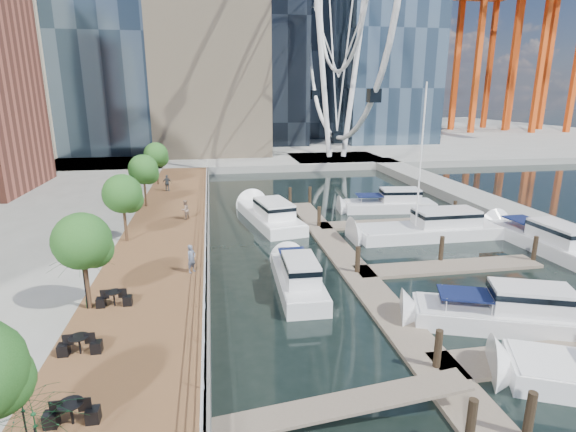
# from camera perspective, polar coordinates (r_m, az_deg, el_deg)

# --- Properties ---
(ground) EXTENTS (520.00, 520.00, 0.00)m
(ground) POSITION_cam_1_polar(r_m,az_deg,el_deg) (20.39, 7.73, -16.55)
(ground) COLOR black
(ground) RESTS_ON ground
(boardwalk) EXTENTS (6.00, 60.00, 1.00)m
(boardwalk) POSITION_cam_1_polar(r_m,az_deg,el_deg) (33.26, -15.33, -3.13)
(boardwalk) COLOR brown
(boardwalk) RESTS_ON ground
(seawall) EXTENTS (0.25, 60.00, 1.00)m
(seawall) POSITION_cam_1_polar(r_m,az_deg,el_deg) (33.07, -10.15, -2.92)
(seawall) COLOR #595954
(seawall) RESTS_ON ground
(land_far) EXTENTS (200.00, 114.00, 1.00)m
(land_far) POSITION_cam_1_polar(r_m,az_deg,el_deg) (119.02, -7.17, 10.29)
(land_far) COLOR gray
(land_far) RESTS_ON ground
(breakwater) EXTENTS (4.00, 60.00, 1.00)m
(breakwater) POSITION_cam_1_polar(r_m,az_deg,el_deg) (45.64, 24.55, 0.98)
(breakwater) COLOR gray
(breakwater) RESTS_ON ground
(pier) EXTENTS (14.00, 12.00, 1.00)m
(pier) POSITION_cam_1_polar(r_m,az_deg,el_deg) (71.90, 6.15, 7.08)
(pier) COLOR gray
(pier) RESTS_ON ground
(railing) EXTENTS (0.10, 60.00, 1.05)m
(railing) POSITION_cam_1_polar(r_m,az_deg,el_deg) (32.77, -10.41, -1.22)
(railing) COLOR white
(railing) RESTS_ON boardwalk
(floating_docks) EXTENTS (16.00, 34.00, 2.60)m
(floating_docks) POSITION_cam_1_polar(r_m,az_deg,el_deg) (31.37, 16.32, -4.34)
(floating_docks) COLOR #6D6051
(floating_docks) RESTS_ON ground
(port_cranes) EXTENTS (40.00, 52.00, 38.00)m
(port_cranes) POSITION_cam_1_polar(r_m,az_deg,el_deg) (134.19, 24.61, 17.99)
(port_cranes) COLOR #D84C14
(port_cranes) RESTS_ON ground
(street_trees) EXTENTS (2.60, 42.60, 4.60)m
(street_trees) POSITION_cam_1_polar(r_m,az_deg,el_deg) (31.68, -20.29, 2.66)
(street_trees) COLOR #3F2B1C
(street_trees) RESTS_ON ground
(cafe_tables) EXTENTS (2.50, 13.70, 0.74)m
(cafe_tables) POSITION_cam_1_polar(r_m,az_deg,el_deg) (17.90, -25.31, -17.80)
(cafe_tables) COLOR black
(cafe_tables) RESTS_ON ground
(yacht_foreground) EXTENTS (9.46, 5.46, 2.15)m
(yacht_foreground) POSITION_cam_1_polar(r_m,az_deg,el_deg) (24.22, 25.70, -12.59)
(yacht_foreground) COLOR silver
(yacht_foreground) RESTS_ON ground
(pedestrian_near) EXTENTS (0.68, 0.69, 1.61)m
(pedestrian_near) POSITION_cam_1_polar(r_m,az_deg,el_deg) (25.72, -12.16, -5.31)
(pedestrian_near) COLOR #52596D
(pedestrian_near) RESTS_ON boardwalk
(pedestrian_mid) EXTENTS (0.93, 0.96, 1.55)m
(pedestrian_mid) POSITION_cam_1_polar(r_m,az_deg,el_deg) (36.61, -12.95, 0.79)
(pedestrian_mid) COLOR gray
(pedestrian_mid) RESTS_ON boardwalk
(pedestrian_far) EXTENTS (1.05, 0.63, 1.68)m
(pedestrian_far) POSITION_cam_1_polar(r_m,az_deg,el_deg) (47.73, -15.08, 4.08)
(pedestrian_far) COLOR #363E44
(pedestrian_far) RESTS_ON boardwalk
(moored_yachts) EXTENTS (22.56, 33.59, 11.50)m
(moored_yachts) POSITION_cam_1_polar(r_m,az_deg,el_deg) (34.95, 16.06, -3.15)
(moored_yachts) COLOR silver
(moored_yachts) RESTS_ON ground
(cafe_seating) EXTENTS (4.61, 13.45, 2.67)m
(cafe_seating) POSITION_cam_1_polar(r_m,az_deg,el_deg) (17.93, -26.67, -14.73)
(cafe_seating) COLOR #0F3822
(cafe_seating) RESTS_ON ground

